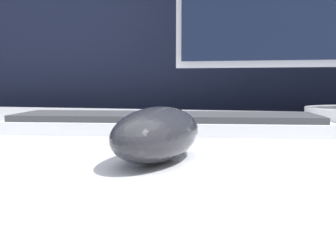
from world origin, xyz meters
name	(u,v)px	position (x,y,z in m)	size (l,w,h in m)	color
partition_panel	(212,117)	(0.00, 0.56, 0.69)	(5.00, 0.03, 1.38)	black
computer_mouse_near	(158,134)	(0.04, -0.17, 0.74)	(0.07, 0.14, 0.04)	#232328
keyboard	(162,123)	(0.00, 0.02, 0.73)	(0.42, 0.17, 0.02)	silver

